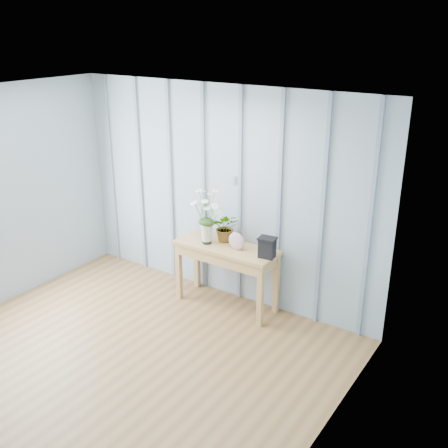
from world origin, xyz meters
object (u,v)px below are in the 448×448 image
Objects in this scene: carved_box at (267,247)px; felt_disc_vessel at (237,241)px; daisy_vase at (206,209)px; sideboard at (226,255)px.

felt_disc_vessel is at bearing -178.28° from carved_box.
daisy_vase is 2.92× the size of carved_box.
daisy_vase is at bearing -176.55° from carved_box.
daisy_vase reaches higher than sideboard.
carved_box reaches higher than sideboard.
carved_box is (0.76, 0.05, -0.30)m from daisy_vase.
felt_disc_vessel is at bearing 5.18° from daisy_vase.
sideboard is 0.27m from felt_disc_vessel.
carved_box is at bearing -1.72° from sideboard.
sideboard is 0.58m from carved_box.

